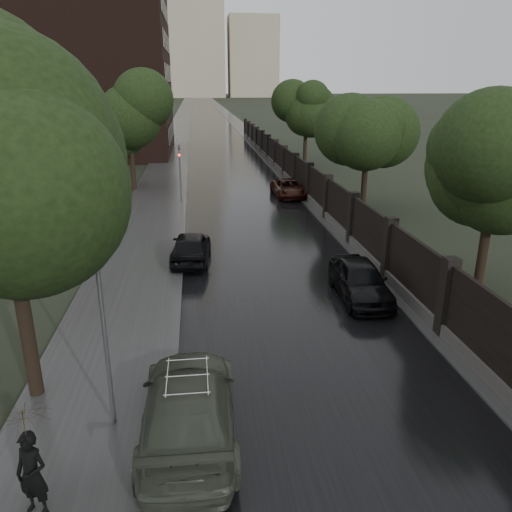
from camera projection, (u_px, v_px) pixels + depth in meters
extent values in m
plane|color=black|center=(352.00, 452.00, 11.19)|extent=(800.00, 800.00, 0.00)
cube|color=black|center=(202.00, 105.00, 189.39)|extent=(8.00, 420.00, 0.02)
cube|color=#2D2D2D|center=(186.00, 105.00, 188.70)|extent=(4.00, 420.00, 0.16)
cube|color=#2D2D2D|center=(217.00, 105.00, 190.00)|extent=(3.00, 420.00, 0.08)
cube|color=#383533|center=(291.00, 179.00, 41.64)|extent=(0.40, 75.00, 0.50)
cube|color=black|center=(291.00, 164.00, 41.23)|extent=(0.15, 75.00, 2.00)
cube|color=black|center=(245.00, 128.00, 76.92)|extent=(0.45, 0.45, 2.70)
cylinder|color=black|center=(17.00, 271.00, 11.98)|extent=(0.36, 0.36, 7.15)
cylinder|color=black|center=(131.00, 152.00, 37.47)|extent=(0.36, 0.36, 5.85)
sphere|color=black|center=(129.00, 120.00, 36.70)|extent=(4.25, 4.25, 4.25)
cylinder|color=black|center=(487.00, 227.00, 18.64)|extent=(0.36, 0.36, 5.53)
sphere|color=black|center=(496.00, 168.00, 17.91)|extent=(4.08, 4.08, 4.08)
cylinder|color=black|center=(365.00, 167.00, 31.77)|extent=(0.36, 0.36, 5.53)
sphere|color=black|center=(368.00, 132.00, 31.04)|extent=(4.08, 4.08, 4.08)
cylinder|color=black|center=(305.00, 138.00, 48.65)|extent=(0.36, 0.36, 5.53)
sphere|color=black|center=(306.00, 115.00, 47.92)|extent=(4.08, 4.08, 4.08)
cylinder|color=#59595E|center=(105.00, 335.00, 11.17)|extent=(0.10, 0.10, 5.00)
cube|color=#59595E|center=(93.00, 226.00, 10.34)|extent=(0.25, 0.12, 0.12)
cylinder|color=#59595E|center=(181.00, 182.00, 33.67)|extent=(0.12, 0.12, 3.00)
imported|color=#59595E|center=(179.00, 152.00, 33.01)|extent=(0.16, 0.20, 1.00)
sphere|color=#FF0C0C|center=(179.00, 155.00, 32.92)|extent=(0.14, 0.14, 0.14)
cube|color=black|center=(56.00, 62.00, 54.66)|extent=(24.00, 18.00, 20.00)
cube|color=tan|center=(140.00, 57.00, 281.75)|extent=(28.00, 22.00, 44.00)
cube|color=tan|center=(253.00, 57.00, 288.95)|extent=(28.00, 22.00, 44.00)
cube|color=tan|center=(197.00, 42.00, 282.73)|extent=(30.00, 30.00, 60.00)
imported|color=#3C4335|center=(189.00, 407.00, 11.52)|extent=(2.28, 5.39, 1.55)
imported|color=black|center=(191.00, 247.00, 22.95)|extent=(2.05, 4.36, 1.44)
imported|color=black|center=(360.00, 280.00, 19.03)|extent=(1.84, 4.40, 1.49)
imported|color=black|center=(288.00, 188.00, 36.23)|extent=(2.24, 4.54, 1.24)
imported|color=black|center=(32.00, 474.00, 9.17)|extent=(0.75, 0.63, 1.76)
imported|color=black|center=(20.00, 410.00, 8.71)|extent=(1.34, 1.35, 0.94)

